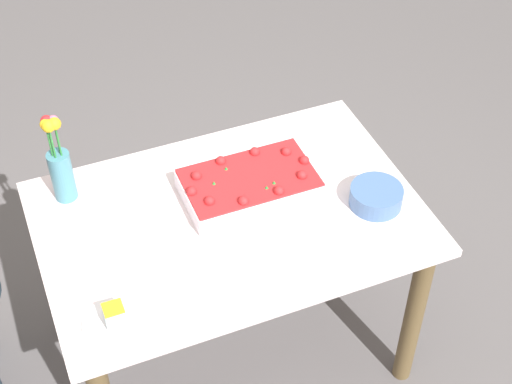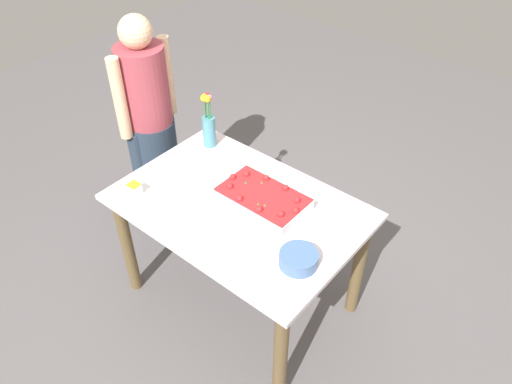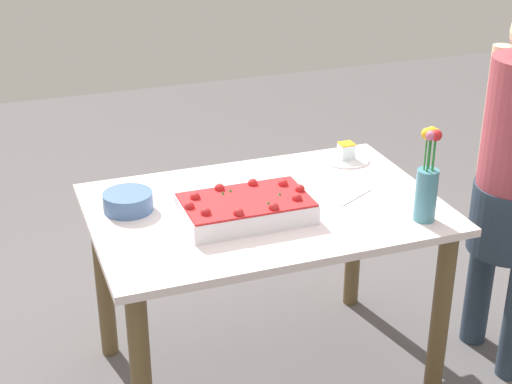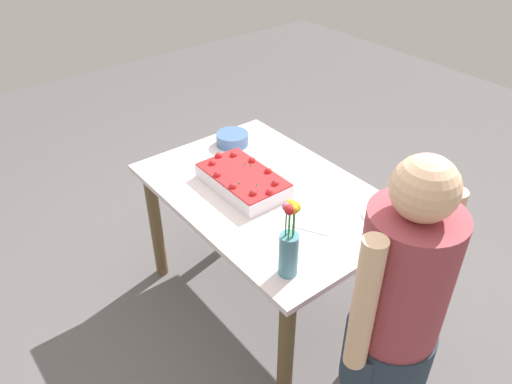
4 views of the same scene
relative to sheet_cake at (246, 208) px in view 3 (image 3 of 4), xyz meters
name	(u,v)px [view 3 (image 3 of 4)]	position (x,y,z in m)	size (l,w,h in m)	color
ground_plane	(264,373)	(0.10, 0.08, -0.81)	(8.00, 8.00, 0.00)	#5D595B
dining_table	(265,236)	(0.10, 0.08, -0.17)	(1.29, 0.87, 0.77)	silver
sheet_cake	(246,208)	(0.00, 0.00, 0.00)	(0.46, 0.27, 0.10)	white
serving_plate_with_slice	(346,156)	(0.58, 0.37, -0.02)	(0.20, 0.20, 0.08)	white
cake_knife	(355,197)	(0.45, 0.03, -0.04)	(0.19, 0.02, 0.00)	silver
flower_vase	(427,182)	(0.60, -0.23, 0.11)	(0.08, 0.08, 0.35)	teal
fruit_bowl	(128,202)	(-0.38, 0.21, -0.01)	(0.18, 0.18, 0.07)	#496B9E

